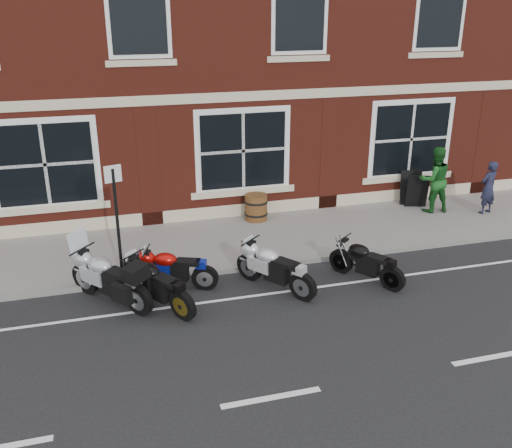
% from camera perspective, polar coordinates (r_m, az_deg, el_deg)
% --- Properties ---
extents(ground, '(80.00, 80.00, 0.00)m').
position_cam_1_polar(ground, '(11.60, -2.86, -8.04)').
color(ground, black).
rests_on(ground, ground).
extents(sidewalk, '(30.00, 3.00, 0.12)m').
position_cam_1_polar(sidewalk, '(14.21, -5.59, -2.04)').
color(sidewalk, slate).
rests_on(sidewalk, ground).
extents(kerb, '(30.00, 0.16, 0.12)m').
position_cam_1_polar(kerb, '(12.80, -4.30, -4.77)').
color(kerb, slate).
rests_on(kerb, ground).
extents(moto_touring_silver, '(1.52, 1.78, 1.45)m').
position_cam_1_polar(moto_touring_silver, '(11.79, -14.49, -5.01)').
color(moto_touring_silver, black).
rests_on(moto_touring_silver, ground).
extents(moto_sport_red, '(1.76, 0.78, 0.83)m').
position_cam_1_polar(moto_sport_red, '(12.13, -8.29, -4.31)').
color(moto_sport_red, black).
rests_on(moto_sport_red, ground).
extents(moto_sport_black, '(1.26, 1.78, 0.93)m').
position_cam_1_polar(moto_sport_black, '(11.44, -9.87, -5.77)').
color(moto_sport_black, black).
rests_on(moto_sport_black, ground).
extents(moto_sport_silver, '(1.26, 1.76, 0.92)m').
position_cam_1_polar(moto_sport_silver, '(11.95, 1.89, -4.21)').
color(moto_sport_silver, black).
rests_on(moto_sport_silver, ground).
extents(moto_naked_black, '(1.08, 1.64, 0.84)m').
position_cam_1_polar(moto_naked_black, '(12.53, 10.92, -3.60)').
color(moto_naked_black, black).
rests_on(moto_naked_black, ground).
extents(pedestrian_left, '(0.62, 0.49, 1.50)m').
position_cam_1_polar(pedestrian_left, '(17.08, 22.21, 3.40)').
color(pedestrian_left, '#1B1C31').
rests_on(pedestrian_left, sidewalk).
extents(pedestrian_right, '(0.97, 0.79, 1.86)m').
position_cam_1_polar(pedestrian_right, '(16.67, 17.43, 4.26)').
color(pedestrian_right, '#16501A').
rests_on(pedestrian_right, sidewalk).
extents(a_board_sign, '(0.70, 0.57, 1.01)m').
position_cam_1_polar(a_board_sign, '(17.07, 15.52, 3.36)').
color(a_board_sign, black).
rests_on(a_board_sign, sidewalk).
extents(barrel_planter, '(0.64, 0.64, 0.71)m').
position_cam_1_polar(barrel_planter, '(15.44, 0.00, 1.68)').
color(barrel_planter, '#4D3614').
rests_on(barrel_planter, sidewalk).
extents(parking_sign, '(0.35, 0.12, 2.51)m').
position_cam_1_polar(parking_sign, '(12.14, -13.76, 0.90)').
color(parking_sign, black).
rests_on(parking_sign, sidewalk).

